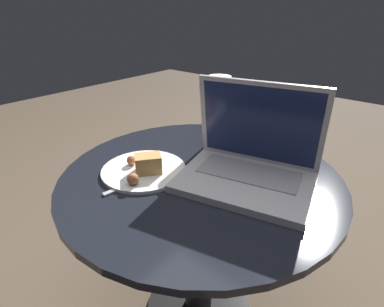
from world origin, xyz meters
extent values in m
plane|color=brown|center=(0.00, 0.00, 0.00)|extent=(6.00, 6.00, 0.00)
cylinder|color=black|center=(0.00, 0.00, 0.01)|extent=(0.34, 0.34, 0.01)
cylinder|color=black|center=(0.00, 0.00, 0.26)|extent=(0.09, 0.09, 0.49)
cylinder|color=black|center=(0.00, 0.00, 0.51)|extent=(0.73, 0.73, 0.02)
cube|color=#B2B2B7|center=(0.12, 0.02, 0.53)|extent=(0.36, 0.29, 0.02)
cube|color=gray|center=(0.11, 0.05, 0.54)|extent=(0.26, 0.16, 0.00)
cube|color=#B2B2B7|center=(0.10, 0.11, 0.65)|extent=(0.32, 0.12, 0.22)
cube|color=#19234C|center=(0.10, 0.11, 0.65)|extent=(0.29, 0.10, 0.20)
cylinder|color=gold|center=(-0.07, 0.17, 0.62)|extent=(0.07, 0.07, 0.19)
cylinder|color=white|center=(-0.07, 0.17, 0.73)|extent=(0.07, 0.07, 0.03)
cylinder|color=white|center=(-0.12, -0.09, 0.53)|extent=(0.22, 0.22, 0.01)
cube|color=tan|center=(-0.10, -0.09, 0.56)|extent=(0.08, 0.08, 0.05)
sphere|color=#9E5B38|center=(-0.16, -0.09, 0.55)|extent=(0.03, 0.03, 0.03)
sphere|color=#9E5B38|center=(-0.08, -0.16, 0.55)|extent=(0.03, 0.03, 0.03)
cube|color=#B2B2B7|center=(-0.10, -0.17, 0.53)|extent=(0.03, 0.12, 0.00)
cube|color=#B2B2B7|center=(-0.09, -0.09, 0.53)|extent=(0.03, 0.05, 0.00)
camera|label=1|loc=(0.42, -0.54, 0.92)|focal=28.00mm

